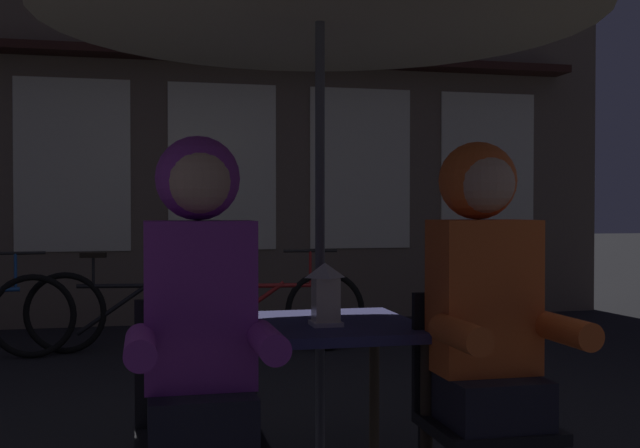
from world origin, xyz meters
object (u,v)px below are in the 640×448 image
object	(u,v)px
lantern	(325,293)
person_left_hooded	(200,312)
bicycle_fourth	(263,310)
bicycle_third	(129,310)
cafe_table	(320,349)
person_right_hooded	(486,304)
chair_left	(199,422)
chair_right	(479,405)

from	to	relation	value
lantern	person_left_hooded	world-z (taller)	person_left_hooded
person_left_hooded	bicycle_fourth	world-z (taller)	person_left_hooded
lantern	bicycle_third	distance (m)	3.81
cafe_table	bicycle_fourth	size ratio (longest dim) A/B	0.44
cafe_table	person_left_hooded	xyz separation A→B (m)	(-0.48, -0.43, 0.21)
person_right_hooded	bicycle_fourth	size ratio (longest dim) A/B	0.83
person_right_hooded	chair_left	bearing A→B (deg)	176.61
chair_right	bicycle_fourth	distance (m)	3.74
chair_right	person_left_hooded	xyz separation A→B (m)	(-0.96, -0.06, 0.36)
bicycle_fourth	bicycle_third	bearing A→B (deg)	167.67
bicycle_fourth	lantern	bearing A→B (deg)	-94.95
person_left_hooded	bicycle_fourth	bearing A→B (deg)	78.43
chair_right	cafe_table	bearing A→B (deg)	142.45
lantern	bicycle_fourth	xyz separation A→B (m)	(0.30, 3.46, -0.51)
lantern	person_left_hooded	size ratio (longest dim) A/B	0.17
chair_right	person_left_hooded	world-z (taller)	person_left_hooded
person_left_hooded	person_right_hooded	size ratio (longest dim) A/B	1.00
person_right_hooded	bicycle_fourth	bearing A→B (deg)	92.77
person_right_hooded	cafe_table	bearing A→B (deg)	138.43
lantern	bicycle_third	xyz separation A→B (m)	(-0.76, 3.69, -0.51)
lantern	bicycle_fourth	distance (m)	3.51
cafe_table	bicycle_fourth	xyz separation A→B (m)	(0.30, 3.37, -0.29)
lantern	chair_left	distance (m)	0.66
lantern	person_right_hooded	size ratio (longest dim) A/B	0.17
cafe_table	lantern	distance (m)	0.24
bicycle_third	bicycle_fourth	size ratio (longest dim) A/B	1.00
bicycle_fourth	chair_right	bearing A→B (deg)	-87.19
chair_right	person_right_hooded	bearing A→B (deg)	-90.00
person_right_hooded	chair_right	bearing A→B (deg)	90.00
chair_left	chair_right	distance (m)	0.96
lantern	bicycle_third	bearing A→B (deg)	101.60
lantern	person_left_hooded	distance (m)	0.58
chair_right	lantern	bearing A→B (deg)	150.46
lantern	bicycle_fourth	bearing A→B (deg)	85.05
cafe_table	chair_left	distance (m)	0.62
chair_right	person_right_hooded	size ratio (longest dim) A/B	0.62
cafe_table	bicycle_third	xyz separation A→B (m)	(-0.76, 3.60, -0.29)
lantern	chair_left	bearing A→B (deg)	-150.13
chair_left	bicycle_third	world-z (taller)	chair_left
cafe_table	bicycle_fourth	bearing A→B (deg)	84.97
cafe_table	chair_left	size ratio (longest dim) A/B	0.85
cafe_table	bicycle_third	size ratio (longest dim) A/B	0.44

